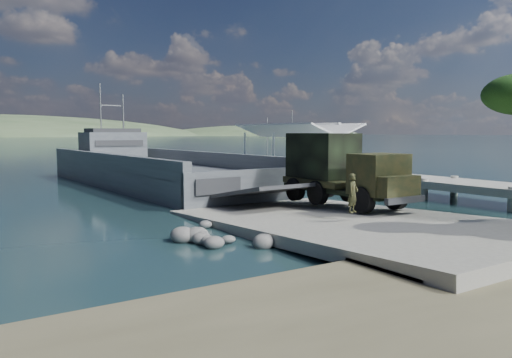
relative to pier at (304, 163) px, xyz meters
The scene contains 10 objects.
ground 22.89m from the pier, 124.71° to the right, with size 1400.00×1400.00×0.00m, color #18343A.
boat_ramp 23.70m from the pier, 123.33° to the right, with size 10.00×18.00×0.50m, color gray.
shoreline_rocks 26.55m from the pier, 136.42° to the right, with size 3.20×5.60×0.90m, color #605F5D, non-canonical shape.
distant_headlands 542.50m from the pier, 86.09° to the left, with size 1000.00×240.00×48.00m, color #3A4E31, non-canonical shape.
pier is the anchor object (origin of this frame).
landing_craft 13.88m from the pier, 166.03° to the left, with size 9.55×33.58×9.89m.
military_truck 18.95m from the pier, 122.61° to the right, with size 2.84×8.41×3.88m.
soldier 24.24m from the pier, 123.40° to the right, with size 0.63×0.42×1.74m, color black.
sailboat_near 12.83m from the pier, 57.77° to the left, with size 3.08×6.16×7.21m.
sailboat_far 16.62m from the pier, 67.40° to the left, with size 1.75×5.34×6.44m.
Camera 1 is at (-15.81, -17.45, 4.44)m, focal length 35.00 mm.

